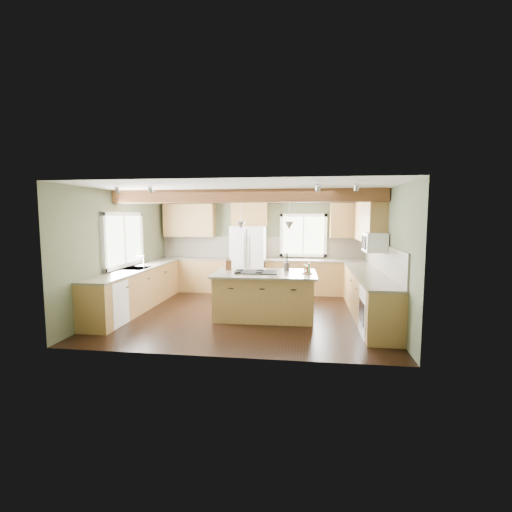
# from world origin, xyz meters

# --- Properties ---
(floor) EXTENTS (5.60, 5.60, 0.00)m
(floor) POSITION_xyz_m (0.00, 0.00, 0.00)
(floor) COLOR black
(floor) RESTS_ON ground
(ceiling) EXTENTS (5.60, 5.60, 0.00)m
(ceiling) POSITION_xyz_m (0.00, 0.00, 2.60)
(ceiling) COLOR silver
(ceiling) RESTS_ON wall_back
(wall_back) EXTENTS (5.60, 0.00, 5.60)m
(wall_back) POSITION_xyz_m (0.00, 2.50, 1.30)
(wall_back) COLOR #49523A
(wall_back) RESTS_ON ground
(wall_left) EXTENTS (0.00, 5.00, 5.00)m
(wall_left) POSITION_xyz_m (-2.80, 0.00, 1.30)
(wall_left) COLOR #49523A
(wall_left) RESTS_ON ground
(wall_right) EXTENTS (0.00, 5.00, 5.00)m
(wall_right) POSITION_xyz_m (2.80, 0.00, 1.30)
(wall_right) COLOR #49523A
(wall_right) RESTS_ON ground
(ceiling_beam) EXTENTS (5.55, 0.26, 0.26)m
(ceiling_beam) POSITION_xyz_m (0.00, -0.23, 2.47)
(ceiling_beam) COLOR #4F2616
(ceiling_beam) RESTS_ON ceiling
(soffit_trim) EXTENTS (5.55, 0.20, 0.10)m
(soffit_trim) POSITION_xyz_m (0.00, 2.40, 2.54)
(soffit_trim) COLOR #4F2616
(soffit_trim) RESTS_ON ceiling
(backsplash_back) EXTENTS (5.58, 0.03, 0.58)m
(backsplash_back) POSITION_xyz_m (0.00, 2.48, 1.21)
(backsplash_back) COLOR brown
(backsplash_back) RESTS_ON wall_back
(backsplash_right) EXTENTS (0.03, 3.70, 0.58)m
(backsplash_right) POSITION_xyz_m (2.78, 0.05, 1.21)
(backsplash_right) COLOR brown
(backsplash_right) RESTS_ON wall_right
(base_cab_back_left) EXTENTS (2.02, 0.60, 0.88)m
(base_cab_back_left) POSITION_xyz_m (-1.79, 2.20, 0.44)
(base_cab_back_left) COLOR brown
(base_cab_back_left) RESTS_ON floor
(counter_back_left) EXTENTS (2.06, 0.64, 0.04)m
(counter_back_left) POSITION_xyz_m (-1.79, 2.20, 0.90)
(counter_back_left) COLOR #433D31
(counter_back_left) RESTS_ON base_cab_back_left
(base_cab_back_right) EXTENTS (2.62, 0.60, 0.88)m
(base_cab_back_right) POSITION_xyz_m (1.49, 2.20, 0.44)
(base_cab_back_right) COLOR brown
(base_cab_back_right) RESTS_ON floor
(counter_back_right) EXTENTS (2.66, 0.64, 0.04)m
(counter_back_right) POSITION_xyz_m (1.49, 2.20, 0.90)
(counter_back_right) COLOR #433D31
(counter_back_right) RESTS_ON base_cab_back_right
(base_cab_left) EXTENTS (0.60, 3.70, 0.88)m
(base_cab_left) POSITION_xyz_m (-2.50, 0.05, 0.44)
(base_cab_left) COLOR brown
(base_cab_left) RESTS_ON floor
(counter_left) EXTENTS (0.64, 3.74, 0.04)m
(counter_left) POSITION_xyz_m (-2.50, 0.05, 0.90)
(counter_left) COLOR #433D31
(counter_left) RESTS_ON base_cab_left
(base_cab_right) EXTENTS (0.60, 3.70, 0.88)m
(base_cab_right) POSITION_xyz_m (2.50, 0.05, 0.44)
(base_cab_right) COLOR brown
(base_cab_right) RESTS_ON floor
(counter_right) EXTENTS (0.64, 3.74, 0.04)m
(counter_right) POSITION_xyz_m (2.50, 0.05, 0.90)
(counter_right) COLOR #433D31
(counter_right) RESTS_ON base_cab_right
(upper_cab_back_left) EXTENTS (1.40, 0.35, 0.90)m
(upper_cab_back_left) POSITION_xyz_m (-1.99, 2.33, 1.95)
(upper_cab_back_left) COLOR brown
(upper_cab_back_left) RESTS_ON wall_back
(upper_cab_over_fridge) EXTENTS (0.96, 0.35, 0.70)m
(upper_cab_over_fridge) POSITION_xyz_m (-0.30, 2.33, 2.15)
(upper_cab_over_fridge) COLOR brown
(upper_cab_over_fridge) RESTS_ON wall_back
(upper_cab_right) EXTENTS (0.35, 2.20, 0.90)m
(upper_cab_right) POSITION_xyz_m (2.62, 0.90, 1.95)
(upper_cab_right) COLOR brown
(upper_cab_right) RESTS_ON wall_right
(upper_cab_back_corner) EXTENTS (0.90, 0.35, 0.90)m
(upper_cab_back_corner) POSITION_xyz_m (2.30, 2.33, 1.95)
(upper_cab_back_corner) COLOR brown
(upper_cab_back_corner) RESTS_ON wall_back
(window_left) EXTENTS (0.04, 1.60, 1.05)m
(window_left) POSITION_xyz_m (-2.78, 0.05, 1.55)
(window_left) COLOR white
(window_left) RESTS_ON wall_left
(window_back) EXTENTS (1.10, 0.04, 1.00)m
(window_back) POSITION_xyz_m (1.15, 2.48, 1.55)
(window_back) COLOR white
(window_back) RESTS_ON wall_back
(sink) EXTENTS (0.50, 0.65, 0.03)m
(sink) POSITION_xyz_m (-2.50, 0.05, 0.91)
(sink) COLOR #262628
(sink) RESTS_ON counter_left
(faucet) EXTENTS (0.02, 0.02, 0.28)m
(faucet) POSITION_xyz_m (-2.32, 0.05, 1.05)
(faucet) COLOR #B2B2B7
(faucet) RESTS_ON sink
(dishwasher) EXTENTS (0.60, 0.60, 0.84)m
(dishwasher) POSITION_xyz_m (-2.49, -1.25, 0.43)
(dishwasher) COLOR white
(dishwasher) RESTS_ON floor
(oven) EXTENTS (0.60, 0.72, 0.84)m
(oven) POSITION_xyz_m (2.49, -1.25, 0.43)
(oven) COLOR white
(oven) RESTS_ON floor
(microwave) EXTENTS (0.40, 0.70, 0.38)m
(microwave) POSITION_xyz_m (2.58, -0.05, 1.55)
(microwave) COLOR white
(microwave) RESTS_ON wall_right
(pendant_left) EXTENTS (0.18, 0.18, 0.16)m
(pendant_left) POSITION_xyz_m (-0.09, -0.24, 1.88)
(pendant_left) COLOR #B2B2B7
(pendant_left) RESTS_ON ceiling
(pendant_right) EXTENTS (0.18, 0.18, 0.16)m
(pendant_right) POSITION_xyz_m (0.89, -0.22, 1.88)
(pendant_right) COLOR #B2B2B7
(pendant_right) RESTS_ON ceiling
(refrigerator) EXTENTS (0.90, 0.74, 1.80)m
(refrigerator) POSITION_xyz_m (-0.30, 2.12, 0.90)
(refrigerator) COLOR white
(refrigerator) RESTS_ON floor
(island) EXTENTS (1.98, 1.24, 0.88)m
(island) POSITION_xyz_m (0.40, -0.23, 0.44)
(island) COLOR brown
(island) RESTS_ON floor
(island_top) EXTENTS (2.11, 1.37, 0.04)m
(island_top) POSITION_xyz_m (0.40, -0.23, 0.90)
(island_top) COLOR #433D31
(island_top) RESTS_ON island
(cooktop) EXTENTS (0.86, 0.58, 0.02)m
(cooktop) POSITION_xyz_m (0.24, -0.23, 0.93)
(cooktop) COLOR black
(cooktop) RESTS_ON island_top
(knife_block) EXTENTS (0.15, 0.13, 0.21)m
(knife_block) POSITION_xyz_m (-0.41, 0.02, 1.03)
(knife_block) COLOR brown
(knife_block) RESTS_ON island_top
(utensil_crock) EXTENTS (0.14, 0.14, 0.17)m
(utensil_crock) POSITION_xyz_m (0.82, 0.15, 1.00)
(utensil_crock) COLOR #3D3731
(utensil_crock) RESTS_ON island_top
(bottle_tray) EXTENTS (0.23, 0.23, 0.21)m
(bottle_tray) POSITION_xyz_m (1.26, -0.26, 1.02)
(bottle_tray) COLOR brown
(bottle_tray) RESTS_ON island_top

